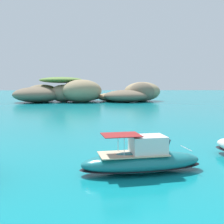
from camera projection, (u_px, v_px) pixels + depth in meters
name	position (u px, v px, depth m)	size (l,w,h in m)	color
islet_large	(61.00, 92.00, 81.68)	(29.43, 20.29, 7.17)	#84755B
islet_small	(133.00, 94.00, 83.20)	(21.42, 15.59, 5.74)	#9E8966
motorboat_teal	(142.00, 160.00, 17.45)	(8.00, 3.59, 2.42)	#19727A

